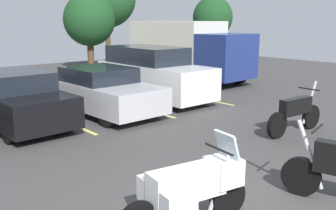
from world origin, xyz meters
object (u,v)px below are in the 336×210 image
at_px(motorcycle_touring, 191,187).
at_px(box_truck, 187,49).
at_px(car_black, 16,100).
at_px(car_silver, 101,91).
at_px(car_white, 153,74).
at_px(motorcycle_second, 296,113).

distance_m(motorcycle_touring, box_truck, 13.86).
distance_m(car_black, car_silver, 2.62).
height_order(car_white, box_truck, box_truck).
bearing_deg(car_black, motorcycle_second, -45.86).
bearing_deg(motorcycle_second, box_truck, 64.51).
bearing_deg(car_silver, car_black, 176.07).
bearing_deg(box_truck, car_black, -162.15).
bearing_deg(car_black, motorcycle_touring, -90.49).
height_order(car_black, car_white, car_white).
relative_size(motorcycle_touring, motorcycle_second, 0.98).
bearing_deg(car_black, car_silver, -3.93).
relative_size(motorcycle_second, box_truck, 0.33).
relative_size(motorcycle_touring, car_black, 0.49).
bearing_deg(box_truck, car_white, -148.07).
relative_size(motorcycle_second, car_black, 0.50).
height_order(motorcycle_touring, car_white, car_white).
relative_size(car_black, box_truck, 0.67).
distance_m(motorcycle_touring, car_black, 7.13).
xyz_separation_m(car_black, box_truck, (9.34, 3.01, 0.77)).
bearing_deg(motorcycle_touring, car_black, 89.51).
distance_m(car_black, car_white, 5.20).
relative_size(motorcycle_touring, car_silver, 0.45).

